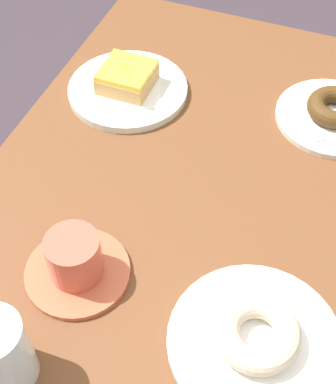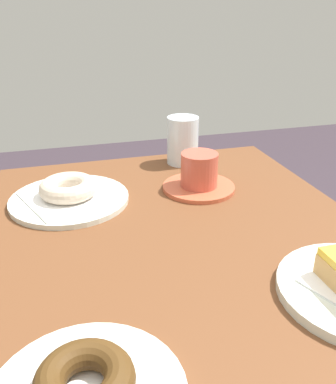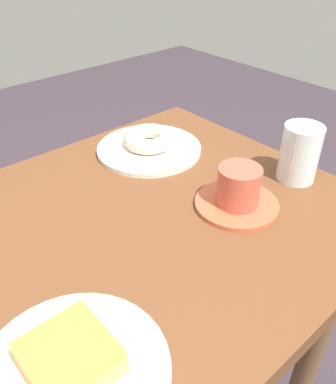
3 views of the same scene
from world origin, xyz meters
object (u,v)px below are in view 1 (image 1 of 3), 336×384
Objects in this scene: plate_chocolate_ring at (332,117)px; donut_chocolate_ring at (335,107)px; plate_glazed_square at (128,90)px; donut_glazed_square at (127,77)px; plate_sugar_ring at (255,342)px; water_glass at (0,353)px; donut_sugar_ring at (257,333)px; coffee_cup at (75,261)px.

donut_chocolate_ring is at bearing 0.00° from plate_chocolate_ring.
donut_glazed_square reaches higher than plate_glazed_square.
plate_sugar_ring is at bearing 178.33° from plate_chocolate_ring.
donut_chocolate_ring is 0.47m from plate_sugar_ring.
plate_glazed_square is at bearing 99.93° from donut_chocolate_ring.
water_glass reaches higher than donut_glazed_square.
plate_chocolate_ring is 1.80× the size of donut_sugar_ring.
donut_glazed_square is at bearing 7.99° from water_glass.
donut_glazed_square reaches higher than donut_sugar_ring.
donut_glazed_square is (0.00, 0.00, 0.03)m from plate_glazed_square.
plate_glazed_square is 0.03m from donut_glazed_square.
water_glass is 0.75× the size of coffee_cup.
donut_sugar_ring is 0.32m from water_glass.
donut_chocolate_ring is 0.43× the size of plate_sugar_ring.
water_glass is at bearing 117.89° from donut_sugar_ring.
donut_glazed_square is 0.55m from donut_sugar_ring.
plate_sugar_ring is 0.33m from water_glass.
plate_sugar_ring is 2.05× the size of water_glass.
donut_chocolate_ring is 0.54m from coffee_cup.
plate_sugar_ring is 0.27m from coffee_cup.
plate_chocolate_ring is at bearing -1.67° from donut_sugar_ring.
water_glass is (-0.62, 0.30, 0.05)m from plate_chocolate_ring.
plate_glazed_square is 1.98× the size of donut_sugar_ring.
water_glass is at bearing 154.46° from plate_chocolate_ring.
donut_chocolate_ring is 0.66× the size of coffee_cup.
plate_glazed_square is 0.96× the size of plate_sugar_ring.
donut_glazed_square is 0.81× the size of donut_sugar_ring.
donut_glazed_square is 0.39× the size of plate_sugar_ring.
plate_chocolate_ring is at bearing -80.07° from donut_glazed_square.
donut_sugar_ring reaches higher than plate_glazed_square.
donut_chocolate_ring is 0.47m from donut_sugar_ring.
water_glass is (-0.15, 0.28, 0.05)m from plate_sugar_ring.
plate_sugar_ring is 1.53× the size of coffee_cup.
donut_chocolate_ring reaches higher than plate_sugar_ring.
coffee_cup is at bearing 87.34° from plate_sugar_ring.
donut_glazed_square is 0.41m from coffee_cup.
donut_chocolate_ring is at bearing -80.07° from donut_glazed_square.
donut_glazed_square is 0.56m from water_glass.
plate_chocolate_ring is at bearing -80.07° from plate_glazed_square.
plate_chocolate_ring is at bearing -1.67° from plate_sugar_ring.
coffee_cup is at bearing 148.46° from plate_chocolate_ring.
plate_sugar_ring is (-0.41, -0.36, -0.00)m from plate_glazed_square.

